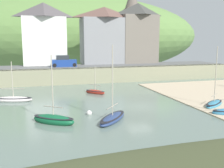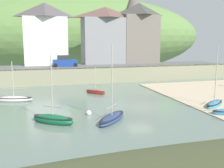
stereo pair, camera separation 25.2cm
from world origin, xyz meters
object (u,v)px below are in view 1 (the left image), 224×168
parked_car_near_slipway (64,62)px  waterfront_building_left (44,34)px  sailboat_nearest_shore (95,92)px  fishing_boat_green (13,99)px  waterfront_building_right (138,33)px  sailboat_white_hull (214,104)px  motorboat_with_cabin (113,118)px  mooring_buoy (89,113)px  sailboat_far_left (54,120)px  waterfront_building_centre (105,35)px  church_with_spire (132,23)px

parked_car_near_slipway → waterfront_building_left: bearing=124.0°
sailboat_nearest_shore → fishing_boat_green: (-9.92, -1.87, 0.02)m
parked_car_near_slipway → waterfront_building_right: bearing=18.0°
fishing_boat_green → parked_car_near_slipway: 16.51m
sailboat_white_hull → motorboat_with_cabin: (-11.71, -2.01, -0.01)m
waterfront_building_left → motorboat_with_cabin: 30.64m
waterfront_building_right → mooring_buoy: 32.09m
sailboat_far_left → sailboat_white_hull: bearing=42.3°
sailboat_far_left → mooring_buoy: bearing=64.4°
motorboat_with_cabin → sailboat_nearest_shore: size_ratio=1.82×
waterfront_building_right → motorboat_with_cabin: size_ratio=1.76×
sailboat_nearest_shore → motorboat_with_cabin: bearing=-46.0°
sailboat_nearest_shore → sailboat_far_left: sailboat_far_left is taller
fishing_boat_green → sailboat_far_left: bearing=-52.7°
waterfront_building_centre → waterfront_building_right: bearing=0.0°
waterfront_building_left → mooring_buoy: waterfront_building_left is taller
motorboat_with_cabin → sailboat_far_left: (-4.92, 0.70, 0.07)m
waterfront_building_centre → church_with_spire: (7.06, 4.00, 2.68)m
church_with_spire → sailboat_white_hull: (-2.33, -31.31, -10.25)m
waterfront_building_centre → motorboat_with_cabin: waterfront_building_centre is taller
parked_car_near_slipway → motorboat_with_cabin: bearing=-85.2°
waterfront_building_centre → sailboat_far_left: size_ratio=1.81×
church_with_spire → mooring_buoy: 36.17m
sailboat_white_hull → sailboat_nearest_shore: sailboat_white_hull is taller
mooring_buoy → parked_car_near_slipway: bearing=89.6°
mooring_buoy → fishing_boat_green: bearing=132.0°
waterfront_building_left → church_with_spire: bearing=12.3°
church_with_spire → waterfront_building_right: bearing=-93.1°
mooring_buoy → waterfront_building_right: bearing=60.3°
waterfront_building_left → parked_car_near_slipway: (2.86, -4.50, -4.84)m
sailboat_nearest_shore → waterfront_building_left: bearing=157.4°
parked_car_near_slipway → waterfront_building_centre: bearing=29.7°
sailboat_far_left → mooring_buoy: size_ratio=11.33×
church_with_spire → mooring_buoy: size_ratio=30.22×
waterfront_building_left → fishing_boat_green: waterfront_building_left is taller
sailboat_white_hull → mooring_buoy: size_ratio=12.24×
sailboat_white_hull → parked_car_near_slipway: 26.49m
waterfront_building_right → sailboat_far_left: waterfront_building_right is taller
waterfront_building_centre → church_with_spire: size_ratio=0.68×
waterfront_building_left → sailboat_far_left: (-0.64, -28.62, -7.74)m
sailboat_nearest_shore → mooring_buoy: bearing=-56.2°
parked_car_near_slipway → mooring_buoy: size_ratio=7.95×
motorboat_with_cabin → fishing_boat_green: 13.50m
waterfront_building_centre → fishing_boat_green: (-15.69, -19.01, -7.59)m
waterfront_building_centre → sailboat_nearest_shore: 19.62m
waterfront_building_centre → waterfront_building_left: bearing=180.0°
sailboat_white_hull → fishing_boat_green: sailboat_white_hull is taller
motorboat_with_cabin → sailboat_far_left: bearing=120.8°
fishing_boat_green → mooring_buoy: size_ratio=8.96×
fishing_boat_green → sailboat_far_left: 10.33m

